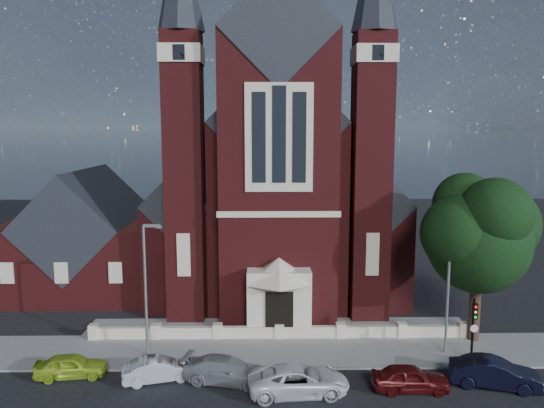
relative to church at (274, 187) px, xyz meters
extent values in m
plane|color=black|center=(0.00, -7.94, -8.19)|extent=(120.00, 120.00, 0.00)
cube|color=gray|center=(0.00, -18.44, -8.19)|extent=(60.00, 5.00, 0.12)
cube|color=gray|center=(0.00, -14.44, -8.19)|extent=(26.00, 3.00, 0.14)
cube|color=beige|center=(0.00, -16.44, -8.19)|extent=(24.00, 0.40, 0.90)
cube|color=#551617|center=(0.00, 2.06, -1.19)|extent=(10.00, 30.00, 14.00)
cube|color=black|center=(0.00, 2.06, 5.81)|extent=(10.00, 30.20, 10.00)
cube|color=#551617|center=(-7.50, 1.06, -4.19)|extent=(5.00, 26.00, 8.00)
cube|color=#551617|center=(7.50, 1.06, -4.19)|extent=(5.00, 26.00, 8.00)
cube|color=black|center=(-7.50, 1.06, -0.19)|extent=(5.01, 26.20, 5.01)
cube|color=black|center=(7.50, 1.06, -0.19)|extent=(5.01, 26.20, 5.01)
cube|color=#551617|center=(0.00, -13.44, 1.81)|extent=(8.00, 3.00, 20.00)
cube|color=black|center=(0.00, -13.44, 11.81)|extent=(8.00, 3.20, 8.00)
cube|color=beige|center=(0.00, -14.99, 4.81)|extent=(4.40, 0.15, 7.00)
cube|color=black|center=(0.00, -15.06, 5.01)|extent=(0.90, 0.08, 6.20)
cube|color=beige|center=(0.00, -15.44, -5.99)|extent=(4.20, 2.00, 4.40)
cube|color=black|center=(0.00, -16.49, -6.59)|extent=(1.80, 0.12, 3.20)
cone|color=beige|center=(0.00, -15.44, -3.79)|extent=(4.60, 4.60, 1.60)
cube|color=#551617|center=(-6.50, -12.44, 1.81)|extent=(2.60, 2.60, 20.00)
cube|color=beige|center=(-6.50, -12.44, 10.31)|extent=(2.80, 2.80, 1.20)
cube|color=#551617|center=(6.50, -12.44, 1.81)|extent=(2.60, 2.60, 20.00)
cube|color=beige|center=(6.50, -12.44, 10.31)|extent=(2.80, 2.80, 1.20)
cube|color=#551617|center=(-16.00, -4.94, -5.19)|extent=(12.00, 12.00, 6.00)
cube|color=black|center=(-16.00, -4.94, -2.19)|extent=(8.49, 12.20, 8.49)
cylinder|color=black|center=(12.50, -16.94, -5.69)|extent=(0.70, 0.70, 5.00)
sphere|color=black|center=(12.50, -16.94, -1.69)|extent=(6.40, 6.40, 6.40)
sphere|color=black|center=(12.90, -18.14, 0.31)|extent=(4.40, 4.40, 4.40)
cylinder|color=gray|center=(-8.00, -18.94, -4.19)|extent=(0.16, 0.16, 8.00)
cube|color=gray|center=(-7.50, -18.94, -0.19)|extent=(1.00, 0.15, 0.18)
cube|color=gray|center=(-7.10, -18.94, -0.27)|extent=(0.35, 0.22, 0.12)
cylinder|color=gray|center=(10.00, -18.94, -4.19)|extent=(0.16, 0.16, 8.00)
cube|color=gray|center=(10.50, -18.94, -0.19)|extent=(1.00, 0.15, 0.18)
cube|color=gray|center=(10.90, -18.94, -0.27)|extent=(0.35, 0.22, 0.12)
cylinder|color=black|center=(11.00, -20.44, -6.19)|extent=(0.14, 0.14, 4.00)
cube|color=black|center=(11.00, -20.59, -4.89)|extent=(0.28, 0.22, 0.90)
sphere|color=red|center=(11.00, -20.72, -4.59)|extent=(0.14, 0.14, 0.14)
sphere|color=#CC8C0C|center=(11.00, -20.72, -4.89)|extent=(0.14, 0.14, 0.14)
sphere|color=#0C9919|center=(11.00, -20.72, -5.19)|extent=(0.14, 0.14, 0.14)
imported|color=#97B824|center=(-11.62, -21.58, -7.53)|extent=(4.01, 2.05, 1.31)
imported|color=#B3B5BB|center=(-6.71, -22.08, -7.54)|extent=(4.13, 2.39, 1.29)
imported|color=#919397|center=(-3.03, -22.31, -7.50)|extent=(5.06, 2.96, 1.38)
imported|color=white|center=(0.78, -23.59, -7.46)|extent=(5.44, 2.89, 1.46)
imported|color=#4C0D0D|center=(6.65, -23.37, -7.50)|extent=(4.06, 1.70, 1.37)
imported|color=black|center=(11.22, -23.04, -7.42)|extent=(4.89, 2.84, 1.52)
camera|label=1|loc=(-0.96, -49.31, 5.44)|focal=35.00mm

